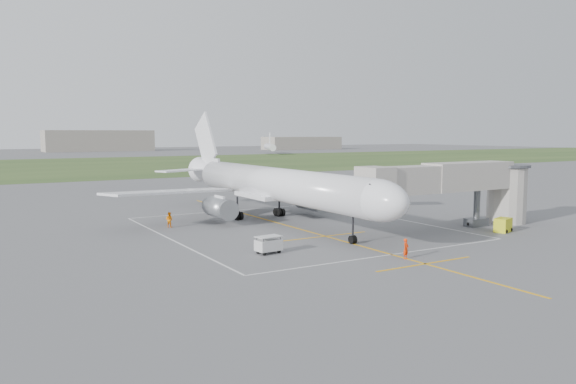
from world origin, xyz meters
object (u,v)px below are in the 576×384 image
jet_bridge (463,185)px  ramp_worker_nose (406,249)px  airliner (274,185)px  baggage_cart (269,245)px  ramp_worker_wing (169,220)px  gpu_unit (503,225)px

jet_bridge → ramp_worker_nose: (-15.80, -8.33, -3.90)m
airliner → baggage_cart: (-8.85, -14.93, -3.62)m
ramp_worker_wing → gpu_unit: bearing=-165.4°
baggage_cart → ramp_worker_nose: 11.64m
jet_bridge → ramp_worker_nose: size_ratio=13.79×
jet_bridge → ramp_worker_wing: bearing=148.7°
gpu_unit → ramp_worker_nose: bearing=176.0°
airliner → jet_bridge: bearing=-42.2°
gpu_unit → jet_bridge: bearing=96.1°
jet_bridge → ramp_worker_wing: 32.46m
airliner → ramp_worker_nose: 22.86m
baggage_cart → gpu_unit: bearing=-13.5°
airliner → ramp_worker_wing: bearing=168.1°
jet_bridge → ramp_worker_nose: 18.28m
airliner → jet_bridge: 21.22m
ramp_worker_nose → ramp_worker_wing: 27.69m
jet_bridge → gpu_unit: bearing=-66.0°
ramp_worker_wing → airliner: bearing=-142.1°
airliner → ramp_worker_wing: size_ratio=27.38×
gpu_unit → airliner: bearing=115.9°
gpu_unit → baggage_cart: baggage_cart is taller
gpu_unit → ramp_worker_wing: (-29.30, 20.73, 0.12)m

